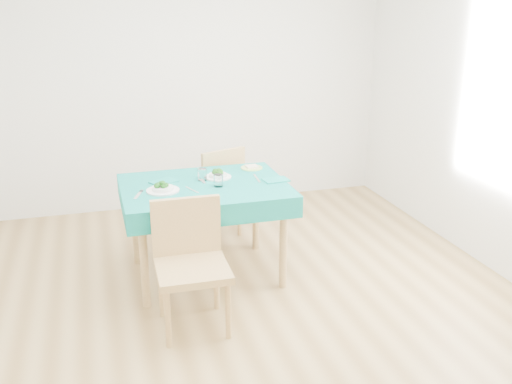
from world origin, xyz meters
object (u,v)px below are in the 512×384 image
object	(u,v)px
chair_near	(191,248)
bowl_near	(163,186)
table	(206,231)
bowl_far	(218,174)
side_plate	(252,168)
chair_far	(212,178)

from	to	relation	value
chair_near	bowl_near	bearing A→B (deg)	98.69
table	bowl_far	xyz separation A→B (m)	(0.14, 0.14, 0.41)
table	side_plate	bearing A→B (deg)	34.35
bowl_far	chair_far	bearing A→B (deg)	82.35
chair_near	chair_far	xyz separation A→B (m)	(0.47, 1.54, -0.04)
chair_far	side_plate	size ratio (longest dim) A/B	6.01
bowl_near	bowl_far	world-z (taller)	bowl_near
side_plate	table	bearing A→B (deg)	-145.65
bowl_near	bowl_far	bearing A→B (deg)	24.28
chair_near	bowl_near	xyz separation A→B (m)	(-0.09, 0.66, 0.21)
chair_near	bowl_far	xyz separation A→B (m)	(0.38, 0.87, 0.21)
chair_near	side_plate	size ratio (longest dim) A/B	6.42
table	side_plate	world-z (taller)	side_plate
table	bowl_far	size ratio (longest dim) A/B	5.83
chair_far	side_plate	bearing A→B (deg)	95.15
chair_near	chair_far	distance (m)	1.61
chair_near	bowl_near	world-z (taller)	chair_near
chair_near	bowl_near	size ratio (longest dim) A/B	4.79
chair_near	chair_far	size ratio (longest dim) A/B	1.07
bowl_near	chair_near	bearing A→B (deg)	-82.60
table	side_plate	distance (m)	0.68
bowl_far	table	bearing A→B (deg)	-134.40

